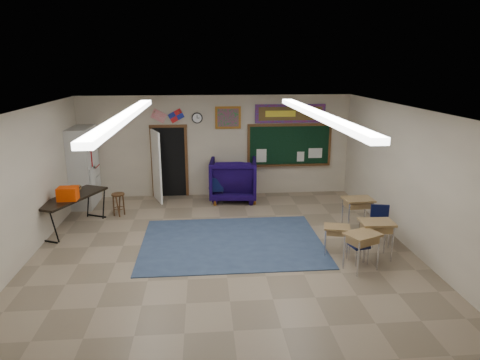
{
  "coord_description": "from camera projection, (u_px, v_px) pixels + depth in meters",
  "views": [
    {
      "loc": [
        -0.39,
        -8.06,
        3.88
      ],
      "look_at": [
        0.44,
        1.5,
        1.26
      ],
      "focal_mm": 32.0,
      "sensor_mm": 36.0,
      "label": 1
    }
  ],
  "objects": [
    {
      "name": "doorway",
      "position": [
        166.0,
        163.0,
        12.57
      ],
      "size": [
        1.1,
        0.89,
        2.16
      ],
      "color": "black",
      "rests_on": "back_wall"
    },
    {
      "name": "ceiling",
      "position": [
        223.0,
        112.0,
        8.01
      ],
      "size": [
        8.0,
        9.0,
        0.04
      ],
      "primitive_type": "cube",
      "color": "silver",
      "rests_on": "back_wall"
    },
    {
      "name": "student_desk_front_right",
      "position": [
        357.0,
        213.0,
        10.14
      ],
      "size": [
        0.7,
        0.54,
        0.81
      ],
      "rotation": [
        0.0,
        0.0,
        0.05
      ],
      "color": "olive",
      "rests_on": "floor"
    },
    {
      "name": "student_desk_front_left",
      "position": [
        336.0,
        239.0,
        8.89
      ],
      "size": [
        0.61,
        0.52,
        0.63
      ],
      "rotation": [
        0.0,
        0.0,
        -0.26
      ],
      "color": "olive",
      "rests_on": "floor"
    },
    {
      "name": "student_desk_back_left",
      "position": [
        362.0,
        249.0,
        8.23
      ],
      "size": [
        0.77,
        0.69,
        0.75
      ],
      "rotation": [
        0.0,
        0.0,
        0.42
      ],
      "color": "olive",
      "rests_on": "floor"
    },
    {
      "name": "storage_cabinet",
      "position": [
        84.0,
        167.0,
        11.9
      ],
      "size": [
        0.59,
        1.25,
        2.2
      ],
      "color": "#BBBBB6",
      "rests_on": "floor"
    },
    {
      "name": "wingback_armchair",
      "position": [
        233.0,
        179.0,
        12.49
      ],
      "size": [
        1.44,
        1.48,
        1.24
      ],
      "primitive_type": "imported",
      "rotation": [
        0.0,
        0.0,
        3.05
      ],
      "color": "black",
      "rests_on": "floor"
    },
    {
      "name": "student_desk_back_right",
      "position": [
        376.0,
        238.0,
        8.72
      ],
      "size": [
        0.68,
        0.53,
        0.8
      ],
      "rotation": [
        0.0,
        0.0,
        -0.04
      ],
      "color": "olive",
      "rests_on": "floor"
    },
    {
      "name": "folding_table",
      "position": [
        72.0,
        211.0,
        10.27
      ],
      "size": [
        1.41,
        2.07,
        1.12
      ],
      "rotation": [
        0.0,
        0.0,
        -0.42
      ],
      "color": "black",
      "rests_on": "floor"
    },
    {
      "name": "fluorescent_strips",
      "position": [
        223.0,
        115.0,
        8.02
      ],
      "size": [
        3.86,
        6.0,
        0.1
      ],
      "primitive_type": null,
      "color": "white",
      "rests_on": "ceiling"
    },
    {
      "name": "left_wall",
      "position": [
        13.0,
        194.0,
        8.07
      ],
      "size": [
        0.04,
        9.0,
        3.0
      ],
      "primitive_type": "cube",
      "color": "beige",
      "rests_on": "floor"
    },
    {
      "name": "front_wall",
      "position": [
        248.0,
        321.0,
        4.08
      ],
      "size": [
        8.0,
        0.04,
        3.0
      ],
      "primitive_type": "cube",
      "color": "beige",
      "rests_on": "floor"
    },
    {
      "name": "floor",
      "position": [
        225.0,
        258.0,
        8.8
      ],
      "size": [
        9.0,
        9.0,
        0.0
      ],
      "primitive_type": "plane",
      "color": "gray",
      "rests_on": "ground"
    },
    {
      "name": "bulletin_board",
      "position": [
        290.0,
        114.0,
        12.63
      ],
      "size": [
        2.1,
        0.05,
        0.55
      ],
      "color": "maroon",
      "rests_on": "back_wall"
    },
    {
      "name": "framed_art_print",
      "position": [
        228.0,
        118.0,
        12.5
      ],
      "size": [
        0.75,
        0.05,
        0.65
      ],
      "color": "#91581C",
      "rests_on": "back_wall"
    },
    {
      "name": "wooden_stool",
      "position": [
        119.0,
        204.0,
        11.22
      ],
      "size": [
        0.34,
        0.34,
        0.6
      ],
      "color": "#4C3117",
      "rests_on": "floor"
    },
    {
      "name": "wall_flags",
      "position": [
        167.0,
        114.0,
        12.29
      ],
      "size": [
        1.16,
        0.06,
        0.7
      ],
      "primitive_type": null,
      "color": "red",
      "rests_on": "back_wall"
    },
    {
      "name": "back_wall",
      "position": [
        216.0,
        146.0,
        12.73
      ],
      "size": [
        8.0,
        0.04,
        3.0
      ],
      "primitive_type": "cube",
      "color": "beige",
      "rests_on": "floor"
    },
    {
      "name": "student_chair_desk_a",
      "position": [
        359.0,
        247.0,
        8.52
      ],
      "size": [
        0.42,
        0.42,
        0.7
      ],
      "primitive_type": null,
      "rotation": [
        0.0,
        0.0,
        3.35
      ],
      "color": "black",
      "rests_on": "floor"
    },
    {
      "name": "student_chair_desk_b",
      "position": [
        380.0,
        226.0,
        9.35
      ],
      "size": [
        0.51,
        0.51,
        0.87
      ],
      "primitive_type": null,
      "rotation": [
        0.0,
        0.0,
        -0.2
      ],
      "color": "black",
      "rests_on": "floor"
    },
    {
      "name": "right_wall",
      "position": [
        419.0,
        184.0,
        8.74
      ],
      "size": [
        0.04,
        9.0,
        3.0
      ],
      "primitive_type": "cube",
      "color": "beige",
      "rests_on": "floor"
    },
    {
      "name": "student_chair_reading",
      "position": [
        216.0,
        190.0,
        12.16
      ],
      "size": [
        0.44,
        0.44,
        0.8
      ],
      "primitive_type": null,
      "rotation": [
        0.0,
        0.0,
        3.26
      ],
      "color": "black",
      "rests_on": "floor"
    },
    {
      "name": "chalkboard",
      "position": [
        289.0,
        146.0,
        12.88
      ],
      "size": [
        2.55,
        0.14,
        1.3
      ],
      "color": "#553218",
      "rests_on": "back_wall"
    },
    {
      "name": "area_rug",
      "position": [
        232.0,
        242.0,
        9.58
      ],
      "size": [
        4.0,
        3.0,
        0.02
      ],
      "primitive_type": "cube",
      "color": "#354866",
      "rests_on": "floor"
    },
    {
      "name": "wall_clock",
      "position": [
        197.0,
        118.0,
        12.42
      ],
      "size": [
        0.32,
        0.05,
        0.32
      ],
      "color": "black",
      "rests_on": "back_wall"
    }
  ]
}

